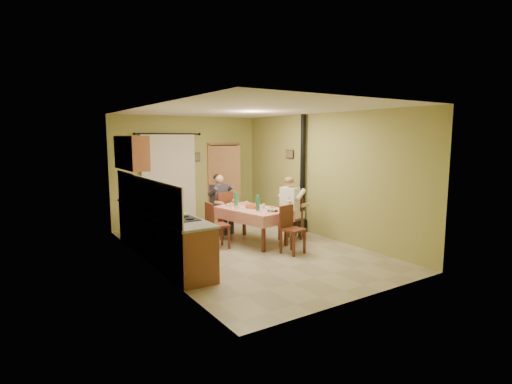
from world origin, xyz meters
TOP-DOWN VIEW (x-y plane):
  - floor at (0.00, 0.00)m, footprint 4.00×6.00m
  - room_shell at (0.00, 0.00)m, footprint 4.04×6.04m
  - kitchen_run at (-1.71, 0.40)m, footprint 0.64×3.64m
  - upper_cabinets at (-1.82, 1.70)m, footprint 0.35×1.40m
  - curtain at (-0.55, 2.90)m, footprint 1.70×0.07m
  - doorway at (1.01, 2.86)m, footprint 0.96×0.52m
  - dining_table at (0.34, 0.36)m, footprint 1.24×1.73m
  - tableware at (0.38, 0.26)m, footprint 0.89×1.56m
  - chair_far at (0.14, 1.48)m, footprint 0.53×0.53m
  - chair_near at (0.57, -0.71)m, footprint 0.46×0.46m
  - chair_right at (1.18, 0.12)m, footprint 0.49×0.49m
  - chair_left at (-0.49, 0.42)m, footprint 0.42×0.42m
  - man_far at (0.14, 1.49)m, footprint 0.63×0.54m
  - man_right at (1.17, 0.11)m, footprint 0.56×0.64m
  - stove_flue at (1.90, 0.60)m, footprint 0.24×0.24m
  - picture_back at (0.25, 2.97)m, footprint 0.19×0.03m
  - picture_right at (1.97, 1.20)m, footprint 0.03×0.31m

SIDE VIEW (x-z plane):
  - floor at x=0.00m, z-range -0.01..0.01m
  - chair_near at x=0.57m, z-range -0.18..0.76m
  - chair_left at x=-0.49m, z-range -0.19..0.77m
  - chair_right at x=1.18m, z-range -0.19..0.77m
  - chair_far at x=0.14m, z-range -0.21..0.80m
  - dining_table at x=0.34m, z-range 0.00..0.76m
  - kitchen_run at x=-1.71m, z-range -0.30..1.26m
  - tableware at x=0.38m, z-range 0.66..0.99m
  - man_far at x=0.14m, z-range 0.18..1.57m
  - man_right at x=1.17m, z-range 0.18..1.57m
  - stove_flue at x=1.90m, z-range -0.38..2.42m
  - doorway at x=1.01m, z-range -0.02..2.13m
  - curtain at x=-0.55m, z-range 0.15..2.37m
  - picture_back at x=0.25m, z-range 1.64..1.86m
  - room_shell at x=0.00m, z-range 0.41..3.23m
  - picture_right at x=1.97m, z-range 1.75..1.96m
  - upper_cabinets at x=-1.82m, z-range 1.60..2.30m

